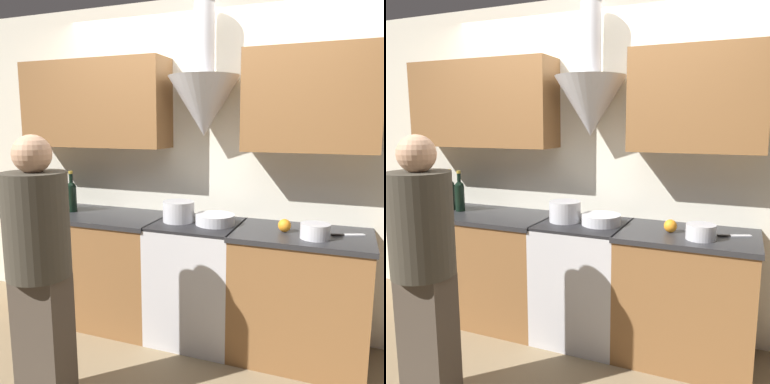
{
  "view_description": "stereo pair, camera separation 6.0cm",
  "coord_description": "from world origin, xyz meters",
  "views": [
    {
      "loc": [
        1.03,
        -2.44,
        1.65
      ],
      "look_at": [
        0.0,
        0.23,
        1.16
      ],
      "focal_mm": 38.0,
      "sensor_mm": 36.0,
      "label": 1
    },
    {
      "loc": [
        1.09,
        -2.42,
        1.65
      ],
      "look_at": [
        0.0,
        0.23,
        1.16
      ],
      "focal_mm": 38.0,
      "sensor_mm": 36.0,
      "label": 2
    }
  ],
  "objects": [
    {
      "name": "ground_plane",
      "position": [
        0.0,
        0.0,
        0.0
      ],
      "size": [
        12.0,
        12.0,
        0.0
      ],
      "primitive_type": "plane",
      "color": "#847051"
    },
    {
      "name": "wine_bottle_3",
      "position": [
        -1.22,
        0.33,
        1.05
      ],
      "size": [
        0.08,
        0.08,
        0.35
      ],
      "color": "black",
      "rests_on": "counter_left"
    },
    {
      "name": "wine_bottle_4",
      "position": [
        -1.12,
        0.33,
        1.05
      ],
      "size": [
        0.08,
        0.08,
        0.34
      ],
      "color": "black",
      "rests_on": "counter_left"
    },
    {
      "name": "orange_fruit",
      "position": [
        0.65,
        0.31,
        0.95
      ],
      "size": [
        0.09,
        0.09,
        0.09
      ],
      "color": "orange",
      "rests_on": "counter_right"
    },
    {
      "name": "counter_left",
      "position": [
        -0.96,
        0.33,
        0.46
      ],
      "size": [
        1.31,
        0.62,
        0.91
      ],
      "color": "brown",
      "rests_on": "ground_plane"
    },
    {
      "name": "wine_bottle_1",
      "position": [
        -1.41,
        0.33,
        1.04
      ],
      "size": [
        0.07,
        0.07,
        0.32
      ],
      "color": "black",
      "rests_on": "counter_left"
    },
    {
      "name": "stock_pot",
      "position": [
        -0.14,
        0.33,
        0.99
      ],
      "size": [
        0.24,
        0.24,
        0.16
      ],
      "color": "silver",
      "rests_on": "stove_range"
    },
    {
      "name": "wine_bottle_0",
      "position": [
        -1.52,
        0.32,
        1.04
      ],
      "size": [
        0.08,
        0.08,
        0.31
      ],
      "color": "black",
      "rests_on": "counter_left"
    },
    {
      "name": "saucepan",
      "position": [
        0.86,
        0.22,
        0.96
      ],
      "size": [
        0.19,
        0.19,
        0.1
      ],
      "color": "silver",
      "rests_on": "counter_right"
    },
    {
      "name": "stove_range",
      "position": [
        0.0,
        0.34,
        0.46
      ],
      "size": [
        0.64,
        0.6,
        0.91
      ],
      "color": "silver",
      "rests_on": "ground_plane"
    },
    {
      "name": "chefs_knife",
      "position": [
        1.06,
        0.37,
        0.91
      ],
      "size": [
        0.22,
        0.11,
        0.01
      ],
      "rotation": [
        0.0,
        0.0,
        0.39
      ],
      "color": "silver",
      "rests_on": "counter_right"
    },
    {
      "name": "wine_bottle_2",
      "position": [
        -1.31,
        0.33,
        1.04
      ],
      "size": [
        0.08,
        0.08,
        0.33
      ],
      "color": "black",
      "rests_on": "counter_left"
    },
    {
      "name": "mixing_bowl",
      "position": [
        0.14,
        0.34,
        0.95
      ],
      "size": [
        0.29,
        0.29,
        0.08
      ],
      "color": "silver",
      "rests_on": "stove_range"
    },
    {
      "name": "wall_back",
      "position": [
        -0.06,
        0.61,
        1.46
      ],
      "size": [
        8.4,
        0.54,
        2.6
      ],
      "color": "silver",
      "rests_on": "ground_plane"
    },
    {
      "name": "person_foreground_left",
      "position": [
        -0.54,
        -0.73,
        0.87
      ],
      "size": [
        0.35,
        0.35,
        1.59
      ],
      "color": "#473D33",
      "rests_on": "ground_plane"
    },
    {
      "name": "counter_right",
      "position": [
        0.77,
        0.33,
        0.46
      ],
      "size": [
        0.93,
        0.62,
        0.91
      ],
      "color": "brown",
      "rests_on": "ground_plane"
    }
  ]
}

